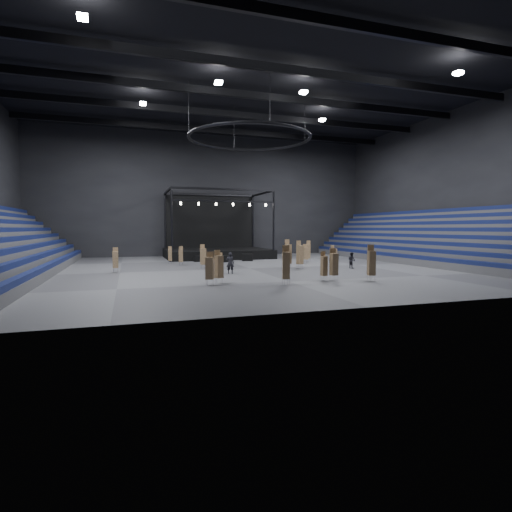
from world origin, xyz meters
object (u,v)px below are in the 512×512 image
object	(u,v)px
chair_stack_2	(324,265)
chair_stack_14	(334,255)
flight_case_right	(247,257)
chair_stack_11	(372,260)
chair_stack_1	(219,266)
chair_stack_7	(210,268)
chair_stack_10	(203,256)
chair_stack_12	(308,251)
flight_case_left	(198,259)
chair_stack_4	(115,259)
stage	(216,247)
chair_stack_15	(371,262)
chair_stack_8	(220,263)
chair_stack_13	(334,264)
chair_stack_16	(306,253)
crew_member	(352,260)
chair_stack_3	(288,253)
chair_stack_5	(170,255)
flight_case_mid	(227,259)
chair_stack_9	(181,255)
chair_stack_0	(300,254)
chair_stack_6	(286,265)

from	to	relation	value
chair_stack_2	chair_stack_14	distance (m)	12.45
flight_case_right	chair_stack_11	size ratio (longest dim) A/B	0.66
chair_stack_1	chair_stack_7	bearing A→B (deg)	-159.39
chair_stack_10	chair_stack_12	bearing A→B (deg)	5.60
flight_case_right	chair_stack_14	world-z (taller)	chair_stack_14
flight_case_right	chair_stack_2	world-z (taller)	chair_stack_2
flight_case_left	chair_stack_4	bearing A→B (deg)	-134.71
chair_stack_11	chair_stack_12	xyz separation A→B (m)	(-1.05, 11.74, 0.26)
stage	chair_stack_15	world-z (taller)	stage
chair_stack_8	chair_stack_13	size ratio (longest dim) A/B	0.75
chair_stack_11	chair_stack_8	bearing A→B (deg)	177.13
chair_stack_16	stage	bearing A→B (deg)	126.95
crew_member	flight_case_right	bearing A→B (deg)	22.71
chair_stack_3	chair_stack_5	size ratio (longest dim) A/B	1.46
chair_stack_13	chair_stack_2	bearing A→B (deg)	137.14
flight_case_mid	chair_stack_10	world-z (taller)	chair_stack_10
chair_stack_5	chair_stack_11	size ratio (longest dim) A/B	0.99
stage	chair_stack_14	bearing A→B (deg)	-59.42
chair_stack_9	chair_stack_14	bearing A→B (deg)	-8.31
flight_case_mid	chair_stack_3	xyz separation A→B (m)	(4.33, -8.95, 1.09)
chair_stack_3	chair_stack_12	world-z (taller)	chair_stack_3
chair_stack_5	chair_stack_8	xyz separation A→B (m)	(3.25, -11.78, -0.03)
chair_stack_7	chair_stack_16	world-z (taller)	chair_stack_7
stage	chair_stack_2	xyz separation A→B (m)	(2.93, -26.73, -0.28)
chair_stack_7	chair_stack_15	world-z (taller)	chair_stack_15
chair_stack_13	crew_member	world-z (taller)	chair_stack_13
chair_stack_2	chair_stack_11	size ratio (longest dim) A/B	1.12
chair_stack_16	chair_stack_7	bearing A→B (deg)	-130.12
stage	chair_stack_10	world-z (taller)	stage
chair_stack_0	chair_stack_5	bearing A→B (deg)	126.26
chair_stack_0	chair_stack_14	world-z (taller)	chair_stack_0
chair_stack_0	chair_stack_1	xyz separation A→B (m)	(-10.20, -8.28, -0.16)
flight_case_mid	chair_stack_7	bearing A→B (deg)	-107.05
chair_stack_12	chair_stack_7	bearing A→B (deg)	-109.75
chair_stack_10	chair_stack_4	bearing A→B (deg)	175.44
flight_case_left	chair_stack_1	xyz separation A→B (m)	(-1.80, -19.73, 0.93)
chair_stack_1	chair_stack_11	xyz separation A→B (m)	(15.57, 3.69, -0.23)
chair_stack_7	chair_stack_11	xyz separation A→B (m)	(16.39, 4.43, -0.21)
chair_stack_9	chair_stack_16	size ratio (longest dim) A/B	0.94
stage	chair_stack_2	world-z (taller)	stage
chair_stack_9	chair_stack_16	world-z (taller)	chair_stack_16
chair_stack_0	chair_stack_10	distance (m)	9.80
chair_stack_9	chair_stack_15	world-z (taller)	chair_stack_15
flight_case_right	chair_stack_6	xyz separation A→B (m)	(-3.29, -20.89, 1.01)
stage	chair_stack_10	xyz separation A→B (m)	(-4.50, -14.82, -0.18)
chair_stack_12	chair_stack_14	xyz separation A→B (m)	(0.44, -5.49, -0.14)
flight_case_right	chair_stack_8	bearing A→B (deg)	-116.43
chair_stack_3	chair_stack_13	xyz separation A→B (m)	(-0.42, -10.34, -0.16)
chair_stack_0	chair_stack_14	xyz separation A→B (m)	(4.76, 1.66, -0.27)
chair_stack_3	chair_stack_10	bearing A→B (deg)	156.13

